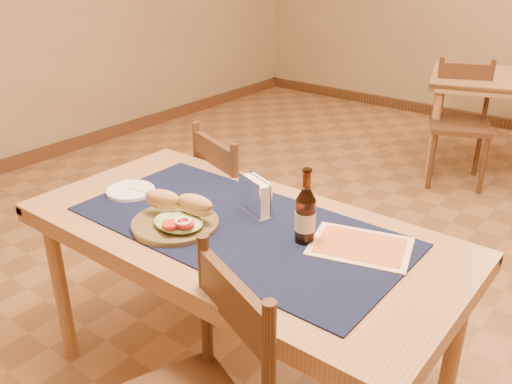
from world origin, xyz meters
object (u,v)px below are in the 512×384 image
Objects in this scene: main_table at (239,246)px; chair_main_far at (242,211)px; beer_bottle at (305,215)px; napkin_holder at (255,197)px; sandwich_plate at (177,218)px.

main_table is 0.71m from chair_main_far.
beer_bottle is 0.27m from napkin_holder.
sandwich_plate is at bearing -154.73° from beer_bottle.
sandwich_plate is at bearing -139.40° from main_table.
sandwich_plate is (-0.17, -0.14, 0.12)m from main_table.
napkin_holder is (-0.02, 0.11, 0.15)m from main_table.
napkin_holder reaches higher than sandwich_plate.
napkin_holder is (0.15, 0.26, 0.03)m from sandwich_plate.
beer_bottle reaches higher than sandwich_plate.
main_table is at bearing 40.60° from sandwich_plate.
chair_main_far is 2.89× the size of sandwich_plate.
main_table is 1.77× the size of chair_main_far.
chair_main_far is at bearing 134.41° from napkin_holder.
sandwich_plate is at bearing -68.88° from chair_main_far.
chair_main_far is at bearing 128.66° from main_table.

